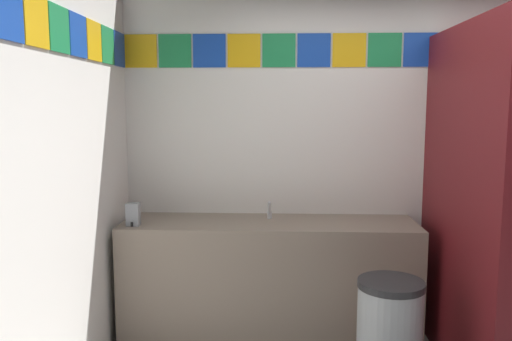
# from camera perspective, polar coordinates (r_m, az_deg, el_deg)

# --- Properties ---
(wall_back) EXTENTS (4.17, 0.09, 2.82)m
(wall_back) POSITION_cam_1_polar(r_m,az_deg,el_deg) (4.08, 15.44, 2.98)
(wall_back) COLOR white
(wall_back) RESTS_ON ground_plane
(wall_side) EXTENTS (0.09, 3.11, 2.82)m
(wall_side) POSITION_cam_1_polar(r_m,az_deg,el_deg) (2.68, -24.47, 0.43)
(wall_side) COLOR white
(wall_side) RESTS_ON ground_plane
(vanity_counter) EXTENTS (2.12, 0.57, 0.86)m
(vanity_counter) POSITION_cam_1_polar(r_m,az_deg,el_deg) (3.86, 1.45, -11.85)
(vanity_counter) COLOR gray
(vanity_counter) RESTS_ON ground_plane
(faucet_center) EXTENTS (0.04, 0.10, 0.14)m
(faucet_center) POSITION_cam_1_polar(r_m,az_deg,el_deg) (3.82, 1.50, -4.61)
(faucet_center) COLOR silver
(faucet_center) RESTS_ON vanity_counter
(soap_dispenser) EXTENTS (0.09, 0.09, 0.16)m
(soap_dispenser) POSITION_cam_1_polar(r_m,az_deg,el_deg) (3.71, -13.45, -4.76)
(soap_dispenser) COLOR gray
(soap_dispenser) RESTS_ON vanity_counter
(stall_divider) EXTENTS (0.92, 1.39, 2.20)m
(stall_divider) POSITION_cam_1_polar(r_m,az_deg,el_deg) (3.30, 25.51, -4.00)
(stall_divider) COLOR maroon
(stall_divider) RESTS_ON ground_plane
(trash_bin) EXTENTS (0.38, 0.38, 0.70)m
(trash_bin) POSITION_cam_1_polar(r_m,az_deg,el_deg) (3.23, 14.54, -17.64)
(trash_bin) COLOR #999EA3
(trash_bin) RESTS_ON ground_plane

